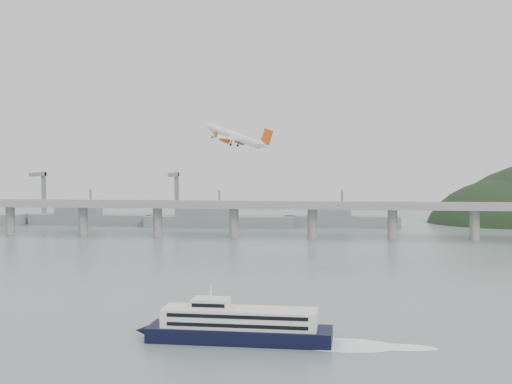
# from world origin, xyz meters

# --- Properties ---
(ground) EXTENTS (900.00, 900.00, 0.00)m
(ground) POSITION_xyz_m (0.00, 0.00, 0.00)
(ground) COLOR slate
(ground) RESTS_ON ground
(bridge) EXTENTS (800.00, 22.00, 23.90)m
(bridge) POSITION_xyz_m (-1.15, 200.00, 17.65)
(bridge) COLOR gray
(bridge) RESTS_ON ground
(distant_fleet) EXTENTS (453.00, 60.90, 40.00)m
(distant_fleet) POSITION_xyz_m (-155.36, 265.08, 6.22)
(distant_fleet) COLOR slate
(distant_fleet) RESTS_ON ground
(ferry) EXTENTS (83.00, 15.75, 15.65)m
(ferry) POSITION_xyz_m (6.79, -48.78, 4.25)
(ferry) COLOR black
(ferry) RESTS_ON ground
(airliner) EXTENTS (38.31, 36.60, 15.89)m
(airliner) POSITION_xyz_m (-14.91, 102.57, 60.89)
(airliner) COLOR white
(airliner) RESTS_ON ground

